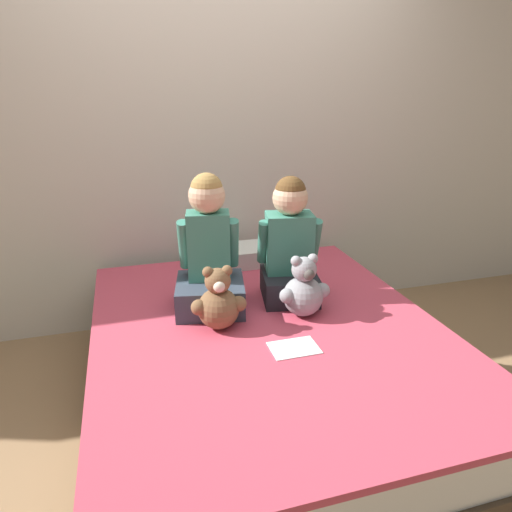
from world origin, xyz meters
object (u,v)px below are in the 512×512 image
child_on_left (209,255)px  pillow_at_headboard (229,257)px  bed (267,367)px  teddy_bear_held_by_right_child (303,290)px  teddy_bear_held_by_left_child (218,302)px  sign_card (294,348)px  child_on_right (289,245)px

child_on_left → pillow_at_headboard: child_on_left is taller
bed → teddy_bear_held_by_right_child: 0.42m
bed → teddy_bear_held_by_left_child: (-0.23, 0.05, 0.37)m
child_on_left → teddy_bear_held_by_right_child: child_on_left is taller
pillow_at_headboard → sign_card: 1.05m
bed → pillow_at_headboard: bearing=90.0°
child_on_right → teddy_bear_held_by_right_child: bearing=-80.9°
pillow_at_headboard → sign_card: size_ratio=2.26×
child_on_right → pillow_at_headboard: bearing=121.3°
child_on_right → pillow_at_headboard: (-0.21, 0.54, -0.24)m
pillow_at_headboard → teddy_bear_held_by_right_child: bearing=-75.4°
child_on_left → bed: bearing=-40.9°
child_on_right → teddy_bear_held_by_left_child: (-0.43, -0.24, -0.16)m
child_on_right → sign_card: 0.61m
teddy_bear_held_by_left_child → sign_card: bearing=-40.5°
teddy_bear_held_by_left_child → child_on_right: bearing=33.1°
teddy_bear_held_by_right_child → bed: bearing=-167.5°
bed → pillow_at_headboard: pillow_at_headboard is taller
bed → child_on_right: size_ratio=3.03×
pillow_at_headboard → sign_card: (0.05, -1.05, -0.05)m
child_on_left → teddy_bear_held_by_right_child: (0.42, -0.22, -0.15)m
child_on_right → pillow_at_headboard: child_on_right is taller
child_on_left → teddy_bear_held_by_left_child: child_on_left is taller
child_on_left → pillow_at_headboard: size_ratio=1.45×
sign_card → child_on_right: bearing=72.8°
teddy_bear_held_by_right_child → teddy_bear_held_by_left_child: bearing=178.0°
child_on_left → pillow_at_headboard: (0.22, 0.54, -0.23)m
child_on_left → teddy_bear_held_by_left_child: 0.28m
teddy_bear_held_by_right_child → sign_card: bearing=-121.6°
child_on_right → sign_card: (-0.16, -0.51, -0.29)m
child_on_left → teddy_bear_held_by_left_child: (-0.01, -0.23, -0.15)m
sign_card → teddy_bear_held_by_left_child: bearing=135.1°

